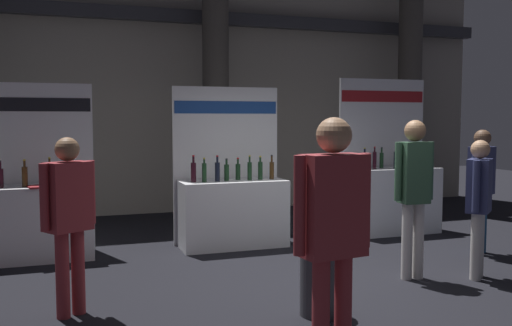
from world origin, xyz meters
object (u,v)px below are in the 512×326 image
object	(u,v)px
exhibitor_booth_0	(27,215)
visitor_1	(333,223)
exhibitor_booth_2	(391,193)
visitor_0	(481,180)
exhibitor_booth_1	(232,206)
visitor_3	(414,186)
trash_bin	(319,284)
visitor_2	(69,210)
visitor_4	(479,198)

from	to	relation	value
exhibitor_booth_0	visitor_1	bearing A→B (deg)	-63.42
exhibitor_booth_2	visitor_0	bearing A→B (deg)	-77.80
exhibitor_booth_1	visitor_3	distance (m)	2.75
trash_bin	visitor_2	world-z (taller)	visitor_2
trash_bin	visitor_4	bearing A→B (deg)	12.92
visitor_3	visitor_2	bearing A→B (deg)	4.28
trash_bin	visitor_3	world-z (taller)	visitor_3
exhibitor_booth_0	visitor_2	bearing A→B (deg)	-78.43
exhibitor_booth_0	exhibitor_booth_2	world-z (taller)	exhibitor_booth_2
exhibitor_booth_2	visitor_4	size ratio (longest dim) A/B	1.55
exhibitor_booth_2	visitor_1	distance (m)	5.46
visitor_3	visitor_4	xyz separation A→B (m)	(0.72, -0.22, -0.14)
visitor_2	visitor_1	bearing A→B (deg)	99.20
exhibitor_booth_2	visitor_1	world-z (taller)	exhibitor_booth_2
visitor_0	visitor_2	bearing A→B (deg)	-19.22
trash_bin	visitor_0	distance (m)	3.51
exhibitor_booth_1	visitor_3	xyz separation A→B (m)	(1.46, -2.27, 0.49)
exhibitor_booth_2	trash_bin	bearing A→B (deg)	-131.36
visitor_2	visitor_4	world-z (taller)	visitor_2
exhibitor_booth_0	exhibitor_booth_2	size ratio (longest dim) A/B	0.93
visitor_3	visitor_0	bearing A→B (deg)	-150.49
exhibitor_booth_1	trash_bin	xyz separation A→B (m)	(-0.06, -3.01, -0.29)
visitor_0	visitor_1	size ratio (longest dim) A/B	0.91
exhibitor_booth_0	visitor_4	size ratio (longest dim) A/B	1.45
trash_bin	visitor_1	xyz separation A→B (m)	(-0.50, -1.24, 0.83)
exhibitor_booth_0	visitor_2	xyz separation A→B (m)	(0.49, -2.38, 0.40)
exhibitor_booth_2	visitor_1	xyz separation A→B (m)	(-3.25, -4.36, 0.49)
visitor_0	visitor_4	xyz separation A→B (m)	(-0.86, -0.96, -0.07)
visitor_3	visitor_4	bearing A→B (deg)	167.19
visitor_3	exhibitor_booth_2	bearing A→B (deg)	-112.86
visitor_1	visitor_3	size ratio (longest dim) A/B	1.02
exhibitor_booth_0	visitor_4	xyz separation A→B (m)	(4.92, -2.60, 0.35)
visitor_1	visitor_2	xyz separation A→B (m)	(-1.69, 1.98, -0.13)
exhibitor_booth_1	exhibitor_booth_2	size ratio (longest dim) A/B	0.93
trash_bin	visitor_4	world-z (taller)	visitor_4
exhibitor_booth_1	visitor_0	distance (m)	3.43
exhibitor_booth_2	visitor_4	xyz separation A→B (m)	(-0.51, -2.61, 0.30)
exhibitor_booth_2	visitor_2	distance (m)	5.50
trash_bin	visitor_1	distance (m)	1.57
visitor_1	visitor_2	world-z (taller)	visitor_1
visitor_4	visitor_2	bearing A→B (deg)	-43.51
visitor_1	visitor_0	bearing A→B (deg)	29.26
exhibitor_booth_2	visitor_3	xyz separation A→B (m)	(-1.23, -2.39, 0.44)
exhibitor_booth_1	trash_bin	world-z (taller)	exhibitor_booth_1
trash_bin	visitor_3	distance (m)	1.86
exhibitor_booth_1	visitor_4	bearing A→B (deg)	-48.87
visitor_2	visitor_3	distance (m)	3.71
visitor_3	visitor_4	size ratio (longest dim) A/B	1.14
trash_bin	visitor_2	xyz separation A→B (m)	(-2.19, 0.74, 0.70)
trash_bin	visitor_2	distance (m)	2.41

